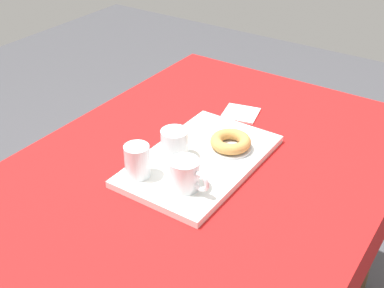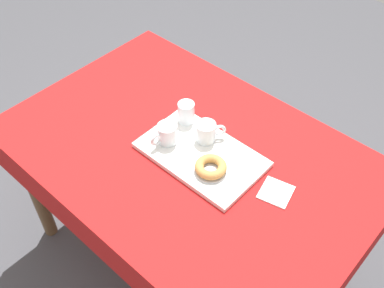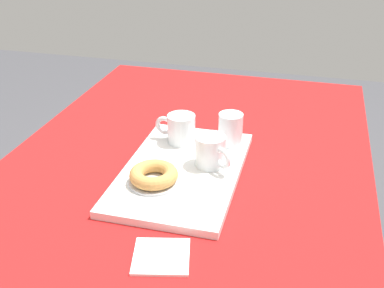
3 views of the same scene
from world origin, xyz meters
name	(u,v)px [view 3 (image 3 of 3)]	position (x,y,z in m)	size (l,w,h in m)	color
dining_table	(185,193)	(0.00, 0.00, 0.67)	(1.43, 0.96, 0.77)	red
serving_tray	(182,171)	(-0.06, -0.01, 0.78)	(0.46, 0.29, 0.02)	white
tea_mug_left	(211,152)	(-0.03, -0.08, 0.82)	(0.09, 0.10, 0.08)	white
tea_mug_right	(181,130)	(0.08, 0.03, 0.82)	(0.08, 0.12, 0.08)	white
water_glass_near	(230,130)	(0.10, -0.10, 0.83)	(0.07, 0.07, 0.09)	white
donut_plate_left	(154,182)	(-0.14, 0.04, 0.79)	(0.12, 0.12, 0.01)	silver
sugar_donut_left	(154,175)	(-0.14, 0.04, 0.81)	(0.12, 0.12, 0.03)	tan
paper_napkin	(161,256)	(-0.37, -0.06, 0.77)	(0.11, 0.11, 0.01)	white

